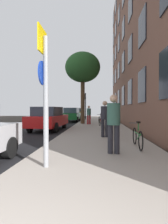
{
  "coord_description": "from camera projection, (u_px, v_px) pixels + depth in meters",
  "views": [
    {
      "loc": [
        1.02,
        -0.67,
        1.48
      ],
      "look_at": [
        0.08,
        11.13,
        1.28
      ],
      "focal_mm": 28.01,
      "sensor_mm": 36.0,
      "label": 1
    }
  ],
  "objects": [
    {
      "name": "pedestrian_0",
      "position": [
        114.0,
        120.0,
        5.32
      ],
      "size": [
        0.54,
        0.54,
        1.8
      ],
      "color": "#26262D",
      "rests_on": "sidewalk"
    },
    {
      "name": "bicycle_4",
      "position": [
        101.0,
        121.0,
        14.53
      ],
      "size": [
        0.54,
        1.56,
        0.91
      ],
      "color": "black",
      "rests_on": "sidewalk"
    },
    {
      "name": "road_asphalt",
      "position": [
        38.0,
        125.0,
        16.09
      ],
      "size": [
        7.0,
        38.0,
        0.01
      ],
      "primitive_type": "cube",
      "color": "black",
      "rests_on": "ground"
    },
    {
      "name": "pedestrian_1",
      "position": [
        105.0,
        116.0,
        8.5
      ],
      "size": [
        0.54,
        0.54,
        1.76
      ],
      "color": "#26262D",
      "rests_on": "sidewalk"
    },
    {
      "name": "ground_plane",
      "position": [
        60.0,
        125.0,
        15.92
      ],
      "size": [
        41.8,
        41.8,
        0.0
      ],
      "primitive_type": "plane",
      "color": "#332D28"
    },
    {
      "name": "sign_post",
      "position": [
        45.0,
        88.0,
        4.09
      ],
      "size": [
        0.16,
        0.6,
        3.25
      ],
      "color": "gray",
      "rests_on": "sidewalk"
    },
    {
      "name": "pedestrian_2",
      "position": [
        89.0,
        114.0,
        15.65
      ],
      "size": [
        0.51,
        0.51,
        1.66
      ],
      "color": "maroon",
      "rests_on": "sidewalk"
    },
    {
      "name": "bicycle_0",
      "position": [
        137.0,
        137.0,
        6.19
      ],
      "size": [
        0.42,
        1.69,
        0.94
      ],
      "color": "black",
      "rests_on": "sidewalk"
    },
    {
      "name": "bicycle_1",
      "position": [
        109.0,
        129.0,
        8.6
      ],
      "size": [
        0.45,
        1.72,
        0.95
      ],
      "color": "black",
      "rests_on": "sidewalk"
    },
    {
      "name": "building_facade",
      "position": [
        130.0,
        27.0,
        14.79
      ],
      "size": [
        0.56,
        27.0,
        16.88
      ],
      "color": "brown",
      "rests_on": "ground"
    },
    {
      "name": "traffic_light",
      "position": [
        85.0,
        101.0,
        22.68
      ],
      "size": [
        0.43,
        0.24,
        3.43
      ],
      "color": "black",
      "rests_on": "sidewalk"
    },
    {
      "name": "car_2",
      "position": [
        72.0,
        114.0,
        20.47
      ],
      "size": [
        1.81,
        4.32,
        1.62
      ],
      "color": "#19662D",
      "rests_on": "road_asphalt"
    },
    {
      "name": "bicycle_5",
      "position": [
        100.0,
        120.0,
        16.34
      ],
      "size": [
        0.47,
        1.62,
        0.94
      ],
      "color": "black",
      "rests_on": "sidewalk"
    },
    {
      "name": "car_3",
      "position": [
        78.0,
        113.0,
        28.8
      ],
      "size": [
        1.89,
        3.98,
        1.62
      ],
      "color": "orange",
      "rests_on": "road_asphalt"
    },
    {
      "name": "bicycle_3",
      "position": [
        107.0,
        123.0,
        12.63
      ],
      "size": [
        0.42,
        1.72,
        0.93
      ],
      "color": "black",
      "rests_on": "sidewalk"
    },
    {
      "name": "tree_near",
      "position": [
        83.0,
        68.0,
        16.33
      ],
      "size": [
        3.28,
        3.28,
        6.66
      ],
      "color": "#4C3823",
      "rests_on": "sidewalk"
    },
    {
      "name": "car_1",
      "position": [
        49.0,
        118.0,
        12.19
      ],
      "size": [
        2.01,
        4.37,
        1.62
      ],
      "color": "red",
      "rests_on": "road_asphalt"
    },
    {
      "name": "bicycle_2",
      "position": [
        109.0,
        125.0,
        10.91
      ],
      "size": [
        0.42,
        1.71,
        0.94
      ],
      "color": "black",
      "rests_on": "sidewalk"
    },
    {
      "name": "sidewalk",
      "position": [
        99.0,
        125.0,
        15.64
      ],
      "size": [
        4.2,
        38.0,
        0.12
      ],
      "primitive_type": "cube",
      "color": "#9E9389",
      "rests_on": "ground"
    }
  ]
}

